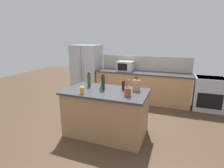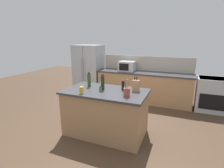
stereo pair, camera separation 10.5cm
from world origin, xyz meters
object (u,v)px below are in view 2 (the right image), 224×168
range_oven (211,94)px  microwave (127,66)px  spice_jar_oregano (100,89)px  utensil_crock (127,92)px  honey_jar (82,90)px  olive_oil_bottle (89,80)px  wine_bottle (103,82)px  refrigerator (89,70)px  soy_sauce_bottle (123,85)px  salt_shaker (102,84)px  knife_block (136,85)px

range_oven → microwave: microwave is taller
spice_jar_oregano → utensil_crock: bearing=-8.7°
spice_jar_oregano → range_oven: bearing=45.5°
honey_jar → olive_oil_bottle: 0.51m
microwave → wine_bottle: wine_bottle is taller
refrigerator → wine_bottle: size_ratio=5.28×
range_oven → soy_sauce_bottle: 2.80m
utensil_crock → honey_jar: 0.85m
soy_sauce_bottle → spice_jar_oregano: size_ratio=2.10×
soy_sauce_bottle → salt_shaker: (-0.49, 0.02, -0.03)m
microwave → spice_jar_oregano: 2.29m
spice_jar_oregano → microwave: bearing=94.4°
refrigerator → microwave: size_ratio=3.51×
soy_sauce_bottle → wine_bottle: (-0.39, -0.14, 0.06)m
soy_sauce_bottle → spice_jar_oregano: soy_sauce_bottle is taller
honey_jar → olive_oil_bottle: olive_oil_bottle is taller
knife_block → salt_shaker: 0.75m
salt_shaker → range_oven: bearing=40.3°
refrigerator → microwave: bearing=-2.1°
microwave → wine_bottle: size_ratio=1.51×
honey_jar → refrigerator: bearing=117.0°
soy_sauce_bottle → honey_jar: (-0.64, -0.53, -0.03)m
utensil_crock → olive_oil_bottle: size_ratio=1.02×
spice_jar_oregano → wine_bottle: wine_bottle is taller
refrigerator → olive_oil_bottle: refrigerator is taller
utensil_crock → wine_bottle: 0.62m
range_oven → knife_block: bearing=-128.7°
knife_block → olive_oil_bottle: bearing=-175.3°
range_oven → honey_jar: bearing=-134.6°
knife_block → salt_shaker: bearing=-178.6°
microwave → olive_oil_bottle: bearing=-95.6°
range_oven → salt_shaker: 3.13m
refrigerator → spice_jar_oregano: bearing=-55.7°
refrigerator → olive_oil_bottle: bearing=-60.1°
range_oven → wine_bottle: bearing=-136.2°
utensil_crock → honey_jar: bearing=-167.9°
utensil_crock → soy_sauce_bottle: size_ratio=1.58×
wine_bottle → honey_jar: bearing=-123.3°
refrigerator → knife_block: (2.23, -2.05, 0.19)m
honey_jar → spice_jar_oregano: bearing=45.2°
microwave → salt_shaker: 2.00m
utensil_crock → salt_shaker: utensil_crock is taller
spice_jar_oregano → olive_oil_bottle: olive_oil_bottle is taller
microwave → salt_shaker: bearing=-88.1°
wine_bottle → salt_shaker: wine_bottle is taller
knife_block → spice_jar_oregano: bearing=-154.9°
knife_block → utensil_crock: utensil_crock is taller
utensil_crock → olive_oil_bottle: (-0.95, 0.31, 0.07)m
utensil_crock → wine_bottle: bearing=160.0°
microwave → wine_bottle: 2.16m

